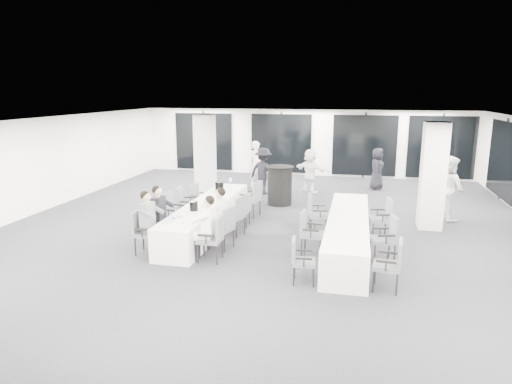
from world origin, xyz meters
TOP-DOWN VIEW (x-y plane):
  - room at (0.89, 1.11)m, footprint 14.04×16.04m
  - column_left at (-2.80, 3.20)m, footprint 0.60×0.60m
  - column_right at (4.20, 1.00)m, footprint 0.60×0.60m
  - banquet_table_main at (-1.47, -0.56)m, footprint 0.90×5.00m
  - banquet_table_side at (2.12, -1.16)m, footprint 0.90×5.00m
  - cocktail_table at (-0.12, 2.64)m, footprint 0.89×0.89m
  - chair_main_left_near at (-2.31, -2.48)m, footprint 0.51×0.57m
  - chair_main_left_second at (-2.30, -1.89)m, footprint 0.48×0.53m
  - chair_main_left_mid at (-2.31, -0.89)m, footprint 0.61×0.65m
  - chair_main_left_fourth at (-2.31, 0.06)m, footprint 0.58×0.62m
  - chair_main_left_far at (-2.30, 1.02)m, footprint 0.54×0.57m
  - chair_main_right_near at (-0.64, -2.59)m, footprint 0.51×0.57m
  - chair_main_right_second at (-0.64, -1.80)m, footprint 0.60×0.63m
  - chair_main_right_mid at (-0.64, -0.77)m, footprint 0.61×0.64m
  - chair_main_right_fourth at (-0.65, 0.04)m, footprint 0.45×0.51m
  - chair_main_right_far at (-0.64, 1.03)m, footprint 0.63×0.66m
  - chair_side_left_near at (1.30, -3.30)m, footprint 0.48×0.52m
  - chair_side_left_mid at (1.29, -1.69)m, footprint 0.52×0.57m
  - chair_side_left_far at (1.29, -0.15)m, footprint 0.60×0.64m
  - chair_side_right_near at (2.96, -3.27)m, footprint 0.53×0.58m
  - chair_side_right_mid at (2.96, -1.76)m, footprint 0.59×0.62m
  - chair_side_right_far at (2.96, -0.10)m, footprint 0.59×0.62m
  - seated_guest_a at (-2.14, -2.48)m, footprint 0.50×0.38m
  - seated_guest_b at (-2.14, -1.89)m, footprint 0.50×0.38m
  - seated_guest_c at (-0.81, -2.59)m, footprint 0.50×0.38m
  - seated_guest_d at (-0.81, -1.78)m, footprint 0.50×0.38m
  - standing_guest_a at (-1.46, 5.18)m, footprint 0.92×0.90m
  - standing_guest_c at (-0.95, 3.99)m, footprint 1.34×1.00m
  - standing_guest_d at (4.95, 6.19)m, footprint 1.11×0.72m
  - standing_guest_e at (2.97, 5.68)m, footprint 0.63×0.91m
  - standing_guest_f at (0.62, 4.68)m, footprint 1.70×1.38m
  - standing_guest_g at (-3.11, 4.51)m, footprint 1.00×0.98m
  - standing_guest_h at (4.82, 2.00)m, footprint 0.95×1.15m
  - ice_bucket_near at (-1.53, -1.38)m, footprint 0.20×0.20m
  - ice_bucket_far at (-1.56, 0.81)m, footprint 0.24×0.24m
  - water_bottle_a at (-1.62, -2.37)m, footprint 0.06×0.06m
  - water_bottle_b at (-1.23, -0.32)m, footprint 0.06×0.06m
  - water_bottle_c at (-1.46, 1.64)m, footprint 0.08×0.08m
  - plate_a at (-1.63, -2.02)m, footprint 0.21×0.21m
  - plate_b at (-1.37, -2.44)m, footprint 0.21×0.21m
  - plate_c at (-1.41, -0.98)m, footprint 0.20×0.20m
  - wine_glass at (-1.20, -2.83)m, footprint 0.07×0.07m

SIDE VIEW (x-z plane):
  - banquet_table_main at x=-1.47m, z-range 0.00..0.75m
  - banquet_table_side at x=2.12m, z-range 0.00..0.75m
  - chair_side_left_near at x=1.30m, z-range 0.06..0.93m
  - chair_main_right_fourth at x=-0.65m, z-range 0.06..0.95m
  - chair_main_left_second at x=-2.30m, z-range 0.06..0.95m
  - chair_main_left_far at x=-2.30m, z-range 0.06..0.95m
  - chair_side_right_near at x=2.96m, z-range 0.07..1.04m
  - chair_side_left_mid at x=1.29m, z-range 0.07..1.04m
  - chair_main_left_near at x=-2.31m, z-range 0.07..1.05m
  - chair_side_right_far at x=2.96m, z-range 0.07..1.05m
  - chair_side_right_mid at x=2.96m, z-range 0.07..1.06m
  - chair_main_right_second at x=-0.64m, z-range 0.07..1.06m
  - chair_main_right_near at x=-0.64m, z-range 0.07..1.06m
  - chair_main_left_fourth at x=-2.31m, z-range 0.07..1.07m
  - chair_main_right_mid at x=-0.64m, z-range 0.07..1.08m
  - chair_side_left_far at x=1.29m, z-range 0.07..1.09m
  - chair_main_left_mid at x=-2.31m, z-range 0.07..1.10m
  - chair_main_right_far at x=-0.64m, z-range 0.07..1.12m
  - cocktail_table at x=-0.12m, z-range 0.01..1.24m
  - plate_a at x=-1.63m, z-range 0.75..0.78m
  - plate_b at x=-1.37m, z-range 0.75..0.78m
  - plate_c at x=-1.41m, z-range 0.75..0.78m
  - seated_guest_a at x=-2.14m, z-range 0.09..1.53m
  - seated_guest_b at x=-2.14m, z-range 0.09..1.53m
  - seated_guest_c at x=-0.81m, z-range 0.09..1.53m
  - seated_guest_d at x=-0.81m, z-range 0.09..1.53m
  - water_bottle_a at x=-1.62m, z-range 0.75..0.95m
  - water_bottle_b at x=-1.23m, z-range 0.75..0.95m
  - ice_bucket_near at x=-1.53m, z-range 0.75..0.98m
  - standing_guest_e at x=2.97m, z-range 0.00..1.74m
  - water_bottle_c at x=-1.46m, z-range 0.75..0.99m
  - standing_guest_f at x=0.62m, z-range 0.00..1.76m
  - standing_guest_d at x=4.95m, z-range 0.00..1.77m
  - wine_glass at x=-1.20m, z-range 0.80..0.98m
  - ice_bucket_far at x=-1.56m, z-range 0.75..1.03m
  - standing_guest_c at x=-0.95m, z-range 0.00..1.85m
  - standing_guest_a at x=-1.46m, z-range 0.00..1.96m
  - standing_guest_h at x=4.82m, z-range 0.00..2.05m
  - standing_guest_g at x=-3.11m, z-range 0.00..2.14m
  - room at x=0.89m, z-range -0.03..2.81m
  - column_left at x=-2.80m, z-range 0.00..2.80m
  - column_right at x=4.20m, z-range 0.00..2.80m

